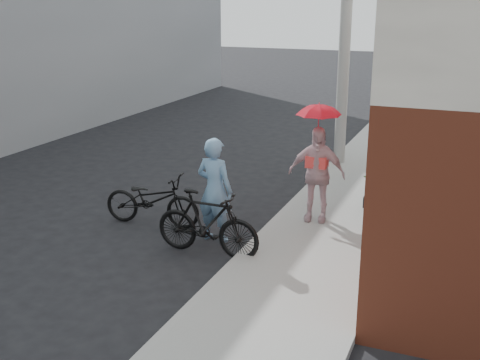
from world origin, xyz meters
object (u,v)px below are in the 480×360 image
Objects in this scene: bike_left at (152,200)px; bike_right at (207,223)px; officer at (215,190)px; kimono_woman at (316,174)px; planter at (375,201)px; utility_pole at (346,25)px.

bike_left is 1.02× the size of bike_right.
officer is 0.75m from bike_right.
kimono_woman reaches higher than planter.
bike_right is 2.42m from kimono_woman.
bike_right reaches higher than planter.
bike_right is (-0.76, -6.23, -2.94)m from utility_pole.
utility_pole is 4.70m from planter.
kimono_woman is at bearing -31.91° from bike_right.
bike_left is at bearing -113.23° from utility_pole.
planter is (0.91, 1.19, -0.78)m from kimono_woman.
officer is 1.04× the size of kimono_woman.
officer is at bearing -142.61° from kimono_woman.
utility_pole is at bearing -91.90° from officer.
bike_right is at bearing -128.86° from kimono_woman.
officer reaches higher than bike_right.
utility_pole is at bearing 91.58° from kimono_woman.
bike_right is 1.04× the size of kimono_woman.
kimono_woman is (1.45, 1.35, 0.08)m from officer.
officer is at bearing -132.74° from planter.
bike_left is 3.11m from kimono_woman.
planter is (3.75, 2.32, -0.27)m from bike_left.
officer is 1.98m from kimono_woman.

